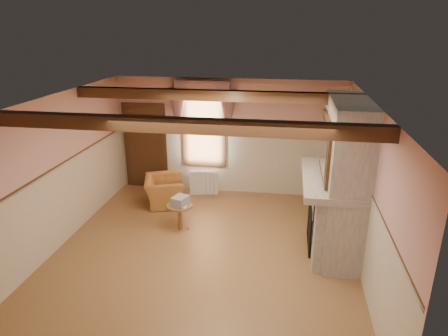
% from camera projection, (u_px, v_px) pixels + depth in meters
% --- Properties ---
extents(floor, '(5.50, 6.00, 0.01)m').
position_uv_depth(floor, '(204.00, 253.00, 7.35)').
color(floor, brown).
rests_on(floor, ground).
extents(ceiling, '(5.50, 6.00, 0.01)m').
position_uv_depth(ceiling, '(201.00, 102.00, 6.40)').
color(ceiling, silver).
rests_on(ceiling, wall_back).
extents(wall_back, '(5.50, 0.02, 2.80)m').
position_uv_depth(wall_back, '(228.00, 137.00, 9.66)').
color(wall_back, tan).
rests_on(wall_back, floor).
extents(wall_front, '(5.50, 0.02, 2.80)m').
position_uv_depth(wall_front, '(140.00, 290.00, 4.09)').
color(wall_front, tan).
rests_on(wall_front, floor).
extents(wall_left, '(0.02, 6.00, 2.80)m').
position_uv_depth(wall_left, '(55.00, 173.00, 7.29)').
color(wall_left, tan).
rests_on(wall_left, floor).
extents(wall_right, '(0.02, 6.00, 2.80)m').
position_uv_depth(wall_right, '(368.00, 193.00, 6.46)').
color(wall_right, tan).
rests_on(wall_right, floor).
extents(wainscot, '(5.50, 6.00, 1.50)m').
position_uv_depth(wainscot, '(203.00, 216.00, 7.10)').
color(wainscot, beige).
rests_on(wainscot, floor).
extents(chair_rail, '(5.50, 6.00, 0.08)m').
position_uv_depth(chair_rail, '(202.00, 177.00, 6.84)').
color(chair_rail, black).
rests_on(chair_rail, wainscot).
extents(firebox, '(0.20, 0.95, 0.90)m').
position_uv_depth(firebox, '(315.00, 224.00, 7.45)').
color(firebox, black).
rests_on(firebox, floor).
extents(armchair, '(1.11, 1.19, 0.64)m').
position_uv_depth(armchair, '(164.00, 191.00, 9.27)').
color(armchair, '#9E662D').
rests_on(armchair, floor).
extents(side_table, '(0.54, 0.54, 0.55)m').
position_uv_depth(side_table, '(180.00, 217.00, 8.11)').
color(side_table, brown).
rests_on(side_table, floor).
extents(book_stack, '(0.35, 0.39, 0.20)m').
position_uv_depth(book_stack, '(180.00, 201.00, 7.94)').
color(book_stack, '#B7AD8C').
rests_on(book_stack, side_table).
extents(radiator, '(0.72, 0.31, 0.60)m').
position_uv_depth(radiator, '(204.00, 182.00, 9.84)').
color(radiator, silver).
rests_on(radiator, floor).
extents(bowl, '(0.35, 0.35, 0.09)m').
position_uv_depth(bowl, '(333.00, 174.00, 7.08)').
color(bowl, brown).
rests_on(bowl, mantel).
extents(mantel_clock, '(0.14, 0.24, 0.20)m').
position_uv_depth(mantel_clock, '(330.00, 159.00, 7.70)').
color(mantel_clock, black).
rests_on(mantel_clock, mantel).
extents(oil_lamp, '(0.11, 0.11, 0.28)m').
position_uv_depth(oil_lamp, '(330.00, 158.00, 7.65)').
color(oil_lamp, gold).
rests_on(oil_lamp, mantel).
extents(candle_red, '(0.06, 0.06, 0.16)m').
position_uv_depth(candle_red, '(336.00, 184.00, 6.57)').
color(candle_red, '#9F1313').
rests_on(candle_red, mantel).
extents(jar_yellow, '(0.06, 0.06, 0.12)m').
position_uv_depth(jar_yellow, '(336.00, 185.00, 6.54)').
color(jar_yellow, yellow).
rests_on(jar_yellow, mantel).
extents(fireplace, '(0.85, 2.00, 2.80)m').
position_uv_depth(fireplace, '(343.00, 178.00, 7.07)').
color(fireplace, gray).
rests_on(fireplace, floor).
extents(mantel, '(1.05, 2.05, 0.12)m').
position_uv_depth(mantel, '(333.00, 180.00, 7.11)').
color(mantel, gray).
rests_on(mantel, fireplace).
extents(overmantel_mirror, '(0.06, 1.44, 1.04)m').
position_uv_depth(overmantel_mirror, '(325.00, 146.00, 6.93)').
color(overmantel_mirror, silver).
rests_on(overmantel_mirror, fireplace).
extents(door, '(1.10, 0.10, 2.10)m').
position_uv_depth(door, '(146.00, 147.00, 10.04)').
color(door, black).
rests_on(door, floor).
extents(window, '(1.06, 0.08, 2.02)m').
position_uv_depth(window, '(204.00, 126.00, 9.64)').
color(window, white).
rests_on(window, wall_back).
extents(window_drapes, '(1.30, 0.14, 1.40)m').
position_uv_depth(window_drapes, '(203.00, 102.00, 9.35)').
color(window_drapes, gray).
rests_on(window_drapes, wall_back).
extents(ceiling_beam_front, '(5.50, 0.18, 0.20)m').
position_uv_depth(ceiling_beam_front, '(181.00, 125.00, 5.32)').
color(ceiling_beam_front, black).
rests_on(ceiling_beam_front, ceiling).
extents(ceiling_beam_back, '(5.50, 0.18, 0.20)m').
position_uv_depth(ceiling_beam_back, '(214.00, 95.00, 7.55)').
color(ceiling_beam_back, black).
rests_on(ceiling_beam_back, ceiling).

